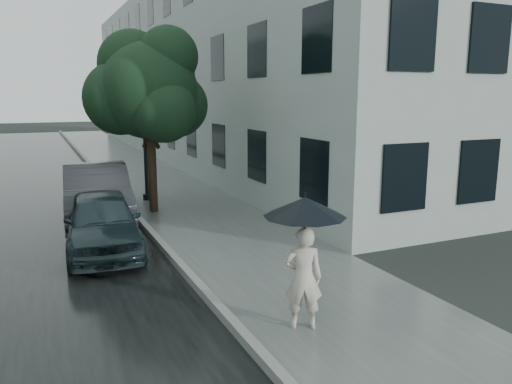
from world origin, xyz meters
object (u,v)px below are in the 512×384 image
pedestrian (303,278)px  car_near (102,222)px  car_far (97,193)px  street_tree (148,89)px  lamp_post (139,116)px

pedestrian → car_near: size_ratio=0.40×
car_far → street_tree: bearing=26.0°
lamp_post → car_near: size_ratio=1.22×
street_tree → car_near: (-1.87, -3.41, -2.86)m
car_far → pedestrian: bearing=-71.9°
car_near → car_far: car_far is taller
lamp_post → car_near: lamp_post is taller
car_near → car_far: 2.76m
pedestrian → car_near: 5.45m
pedestrian → car_far: (-1.94, 7.75, 0.00)m
street_tree → car_far: (-1.64, -0.66, -2.75)m
car_near → car_far: (0.22, 2.75, 0.11)m
lamp_post → car_far: 3.40m
street_tree → car_far: bearing=-158.1°
street_tree → car_far: street_tree is taller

